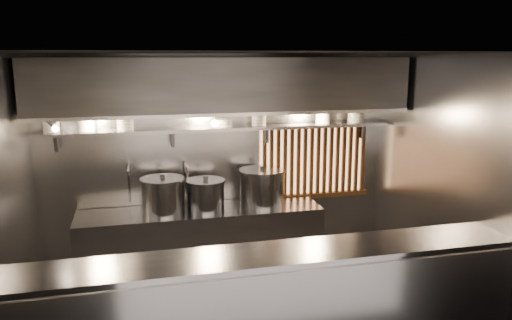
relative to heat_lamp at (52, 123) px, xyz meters
name	(u,v)px	position (x,y,z in m)	size (l,w,h in m)	color
floor	(245,319)	(1.90, -0.85, -2.07)	(4.50, 4.50, 0.00)	black
ceiling	(244,52)	(1.90, -0.85, 0.73)	(4.50, 4.50, 0.00)	black
wall_back	(219,163)	(1.90, 0.65, -0.67)	(4.50, 4.50, 0.00)	gray
wall_left	(3,209)	(-0.35, -0.85, -0.67)	(3.00, 3.00, 0.00)	gray
wall_right	(439,180)	(4.15, -0.85, -0.67)	(3.00, 3.00, 0.00)	gray
serving_counter	(269,314)	(1.90, -1.81, -1.50)	(4.50, 0.56, 1.13)	gray
cooking_bench	(202,244)	(1.60, 0.28, -1.62)	(3.00, 0.70, 0.90)	gray
bowl_shelf	(221,128)	(1.90, 0.47, -0.19)	(4.40, 0.34, 0.04)	gray
exhaust_hood	(224,85)	(1.90, 0.25, 0.36)	(4.40, 0.81, 0.65)	#2D2D30
wood_screen	(314,160)	(3.20, 0.60, -0.69)	(1.56, 0.09, 1.04)	#FFB572
faucet_left	(129,177)	(0.75, 0.52, -0.76)	(0.04, 0.30, 0.50)	silver
faucet_right	(186,174)	(1.45, 0.52, -0.76)	(0.04, 0.30, 0.50)	silver
heat_lamp	(52,123)	(0.00, 0.00, 0.00)	(0.25, 0.35, 0.20)	gray
pendant_bulb	(214,123)	(1.80, 0.35, -0.11)	(0.09, 0.09, 0.19)	#2D2D30
stock_pot_left	(163,195)	(1.14, 0.27, -0.95)	(0.54, 0.54, 0.47)	gray
stock_pot_mid	(206,195)	(1.66, 0.26, -0.97)	(0.61, 0.61, 0.42)	gray
stock_pot_right	(262,187)	(2.40, 0.32, -0.94)	(0.64, 0.64, 0.50)	gray
bowl_stack_0	(51,125)	(-0.08, 0.47, -0.08)	(0.20, 0.20, 0.17)	white
bowl_stack_1	(86,124)	(0.30, 0.47, -0.08)	(0.22, 0.22, 0.17)	white
bowl_stack_2	(125,123)	(0.74, 0.47, -0.08)	(0.21, 0.21, 0.17)	white
bowl_stack_3	(224,123)	(1.94, 0.47, -0.12)	(0.23, 0.23, 0.09)	white
bowl_stack_4	(259,120)	(2.39, 0.47, -0.10)	(0.20, 0.20, 0.13)	white
bowl_stack_5	(323,117)	(3.25, 0.47, -0.08)	(0.20, 0.20, 0.17)	white
bowl_stack_6	(356,117)	(3.72, 0.47, -0.10)	(0.23, 0.23, 0.13)	white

